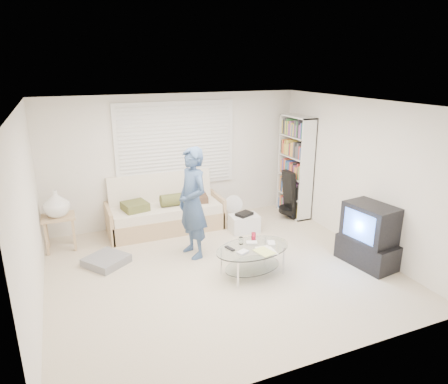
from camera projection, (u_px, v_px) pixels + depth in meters
name	position (u px, v px, depth m)	size (l,w,h in m)	color
ground	(220.00, 269.00, 6.13)	(5.00, 5.00, 0.00)	#B8AB8F
room_shell	(208.00, 160.00, 6.05)	(5.02, 4.52, 2.51)	silver
window_blinds	(176.00, 145.00, 7.59)	(2.32, 0.08, 1.62)	silver
futon_sofa	(165.00, 212.00, 7.54)	(2.14, 0.86, 1.04)	tan
grey_floor_pillow	(106.00, 260.00, 6.28)	(0.56, 0.56, 0.13)	slate
side_table	(57.00, 206.00, 6.58)	(0.53, 0.43, 1.05)	tan
bookshelf	(295.00, 167.00, 8.11)	(0.32, 0.86, 2.05)	white
guitar_case	(289.00, 198.00, 8.06)	(0.35, 0.36, 0.97)	black
floor_fan	(233.00, 207.00, 7.83)	(0.36, 0.24, 0.58)	white
storage_bin	(244.00, 223.00, 7.50)	(0.55, 0.40, 0.37)	white
tv_unit	(368.00, 236.00, 6.17)	(0.60, 0.96, 0.98)	black
coffee_table	(253.00, 253.00, 5.90)	(1.26, 0.90, 0.56)	silver
standing_person	(193.00, 203.00, 6.34)	(0.66, 0.43, 1.81)	#31506D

